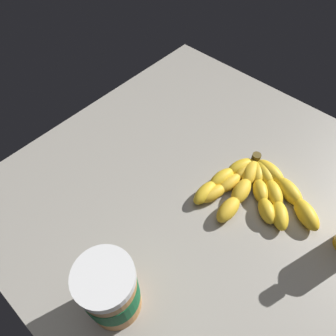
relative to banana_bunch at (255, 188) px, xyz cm
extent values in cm
cube|color=gray|center=(7.03, -11.19, -3.98)|extent=(82.80, 75.49, 4.70)
ellipsoid|color=yellow|center=(-2.82, -5.59, -0.07)|extent=(7.59, 5.15, 3.12)
ellipsoid|color=yellow|center=(2.57, -6.89, -0.07)|extent=(7.35, 4.14, 3.12)
ellipsoid|color=yellow|center=(8.11, -7.27, -0.07)|extent=(7.01, 3.23, 3.12)
ellipsoid|color=gold|center=(-2.80, -4.39, -0.22)|extent=(6.59, 3.04, 2.81)
ellipsoid|color=gold|center=(2.37, -4.85, -0.22)|extent=(6.83, 3.71, 2.81)
ellipsoid|color=gold|center=(7.46, -5.87, -0.22)|extent=(6.99, 4.33, 2.81)
ellipsoid|color=gold|center=(-2.78, -2.99, 0.06)|extent=(7.67, 5.28, 3.39)
ellipsoid|color=gold|center=(2.64, -1.72, 0.06)|extent=(7.45, 4.49, 3.39)
ellipsoid|color=gold|center=(8.19, -1.16, 0.06)|extent=(7.10, 3.63, 3.39)
ellipsoid|color=yellow|center=(-3.82, -1.84, -0.06)|extent=(6.65, 6.16, 3.13)
ellipsoid|color=yellow|center=(-0.22, 1.31, -0.06)|extent=(6.48, 6.43, 3.13)
ellipsoid|color=yellow|center=(3.02, 4.84, -0.06)|extent=(6.23, 6.62, 3.13)
ellipsoid|color=yellow|center=(-4.76, -0.65, 0.01)|extent=(6.24, 7.44, 3.27)
ellipsoid|color=yellow|center=(-1.62, 3.69, 0.01)|extent=(6.87, 7.21, 3.27)
ellipsoid|color=yellow|center=(2.23, 7.39, 0.01)|extent=(7.28, 6.75, 3.27)
ellipsoid|color=yellow|center=(-5.93, 0.16, 0.14)|extent=(5.07, 8.10, 3.54)
ellipsoid|color=yellow|center=(-4.18, 5.89, 0.14)|extent=(6.07, 8.29, 3.54)
ellipsoid|color=yellow|center=(-1.52, 11.26, 0.14)|extent=(6.90, 8.27, 3.54)
cylinder|color=brown|center=(-6.89, -4.25, 0.17)|extent=(2.00, 2.00, 3.00)
cylinder|color=#B27238|center=(35.72, -5.00, 5.00)|extent=(8.74, 8.74, 13.26)
cylinder|color=#0F592D|center=(35.72, -5.00, 5.66)|extent=(8.92, 8.92, 5.97)
cylinder|color=silver|center=(35.72, -5.00, 12.59)|extent=(9.08, 9.08, 1.93)
camera|label=1|loc=(39.81, 10.83, 56.07)|focal=33.17mm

